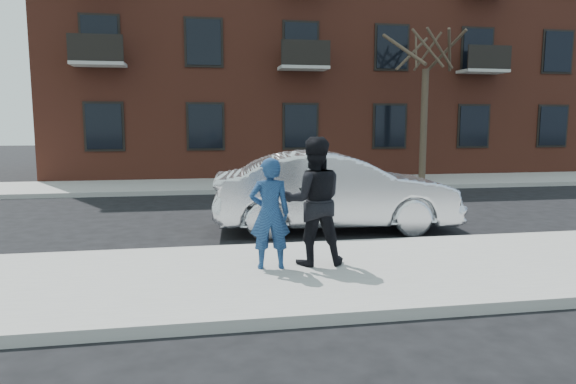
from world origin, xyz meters
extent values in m
plane|color=black|center=(0.00, 0.00, 0.00)|extent=(100.00, 100.00, 0.00)
cube|color=gray|center=(0.00, -0.25, 0.07)|extent=(50.00, 3.50, 0.15)
cube|color=#999691|center=(0.00, 1.55, 0.07)|extent=(50.00, 0.10, 0.15)
cube|color=gray|center=(0.00, 11.25, 0.07)|extent=(50.00, 3.50, 0.15)
cube|color=#999691|center=(0.00, 9.45, 0.07)|extent=(50.00, 0.10, 0.15)
cube|color=maroon|center=(2.00, 18.00, 6.00)|extent=(24.00, 10.00, 12.00)
cube|color=black|center=(-7.50, 12.94, 2.20)|extent=(1.30, 0.06, 1.70)
cube|color=black|center=(3.90, 12.94, 2.20)|extent=(1.30, 0.06, 1.70)
cube|color=black|center=(11.50, 12.94, 2.20)|extent=(1.30, 0.06, 1.70)
cube|color=black|center=(-7.50, 12.94, 5.40)|extent=(1.30, 0.06, 1.70)
cube|color=black|center=(3.90, 12.94, 5.40)|extent=(1.30, 0.06, 1.70)
cube|color=black|center=(11.50, 12.94, 5.40)|extent=(1.30, 0.06, 1.70)
cylinder|color=#3A2E22|center=(4.50, 11.00, 2.25)|extent=(0.26, 0.26, 4.20)
imported|color=silver|center=(-1.12, 3.20, 0.86)|extent=(5.34, 2.20, 1.72)
imported|color=navy|center=(-3.00, 0.00, 0.99)|extent=(0.63, 0.43, 1.68)
cube|color=black|center=(-3.04, 0.22, 1.42)|extent=(0.08, 0.13, 0.08)
imported|color=black|center=(-2.30, 0.12, 1.14)|extent=(1.01, 0.81, 1.98)
cube|color=black|center=(-2.44, 0.31, 1.29)|extent=(0.08, 0.14, 0.06)
camera|label=1|loc=(-4.06, -7.52, 2.34)|focal=32.00mm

